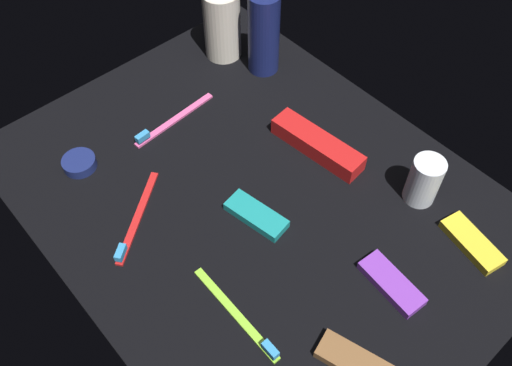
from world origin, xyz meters
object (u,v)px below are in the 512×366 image
lotion_bottle (264,32)px  toothbrush_red (135,221)px  snack_bar_brown (355,362)px  snack_bar_purple (391,283)px  bodywash_bottle (222,23)px  toothbrush_lime (240,318)px  toothbrush_pink (171,121)px  toothpaste_box_red (317,144)px  snack_bar_teal (256,215)px  cream_tin_left (79,163)px  snack_bar_yellow (472,243)px  deodorant_stick (424,181)px

lotion_bottle → toothbrush_red: size_ratio=1.29×
snack_bar_brown → snack_bar_purple: bearing=-88.3°
bodywash_bottle → toothbrush_lime: 58.54cm
toothbrush_pink → toothpaste_box_red: 27.09cm
snack_bar_teal → cream_tin_left: 32.12cm
snack_bar_brown → snack_bar_purple: 13.37cm
lotion_bottle → snack_bar_yellow: lotion_bottle is taller
bodywash_bottle → snack_bar_teal: (-34.78, 22.06, -6.52)cm
toothbrush_lime → snack_bar_teal: toothbrush_lime is taller
snack_bar_purple → bodywash_bottle: bearing=-9.8°
bodywash_bottle → deodorant_stick: (-49.41, -0.70, -2.95)cm
lotion_bottle → deodorant_stick: bearing=176.6°
lotion_bottle → toothbrush_lime: size_ratio=1.08×
lotion_bottle → bodywash_bottle: 9.30cm
deodorant_stick → snack_bar_brown: size_ratio=0.83×
bodywash_bottle → snack_bar_yellow: bodywash_bottle is taller
toothbrush_pink → toothpaste_box_red: (-22.34, -15.30, 0.99)cm
cream_tin_left → snack_bar_teal: bearing=-151.1°
snack_bar_purple → cream_tin_left: cream_tin_left is taller
toothbrush_red → toothbrush_pink: 22.09cm
deodorant_stick → toothbrush_red: deodorant_stick is taller
bodywash_bottle → snack_bar_yellow: 61.05cm
toothbrush_pink → snack_bar_purple: toothbrush_pink is taller
toothbrush_lime → toothbrush_pink: bearing=-22.3°
toothbrush_lime → toothbrush_pink: same height
snack_bar_teal → deodorant_stick: bearing=-132.8°
toothbrush_lime → snack_bar_brown: toothbrush_lime is taller
toothbrush_pink → toothpaste_box_red: bearing=-145.6°
deodorant_stick → toothbrush_lime: (3.17, 35.98, -3.71)cm
bodywash_bottle → deodorant_stick: bodywash_bottle is taller
snack_bar_purple → deodorant_stick: bearing=-59.5°
lotion_bottle → deodorant_stick: size_ratio=2.24×
toothbrush_lime → toothpaste_box_red: toothpaste_box_red is taller
lotion_bottle → deodorant_stick: lotion_bottle is taller
toothbrush_pink → snack_bar_purple: bearing=-174.5°
deodorant_stick → toothbrush_pink: deodorant_stick is taller
toothbrush_lime → lotion_bottle: bearing=-45.6°
toothbrush_red → snack_bar_brown: 39.52cm
snack_bar_teal → snack_bar_purple: same height
toothbrush_red → snack_bar_yellow: toothbrush_red is taller
toothbrush_pink → snack_bar_teal: (-25.94, 2.13, 0.14)cm
toothbrush_lime → snack_bar_teal: bearing=-49.1°
snack_bar_teal → toothbrush_red: bearing=41.3°
toothbrush_red → toothpaste_box_red: toothpaste_box_red is taller
toothbrush_red → snack_bar_purple: bearing=-147.5°
deodorant_stick → toothpaste_box_red: (18.23, 5.33, -2.72)cm
toothbrush_red → deodorant_stick: bearing=-125.2°
toothbrush_pink → snack_bar_teal: toothbrush_pink is taller
snack_bar_purple → snack_bar_yellow: bearing=-99.2°
toothbrush_pink → snack_bar_yellow: bearing=-159.6°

